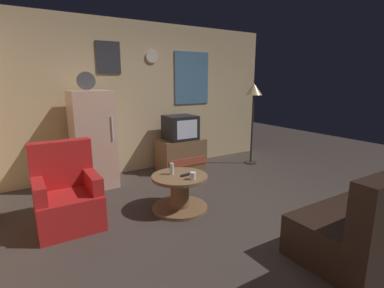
% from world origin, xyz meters
% --- Properties ---
extents(ground_plane, '(12.00, 12.00, 0.00)m').
position_xyz_m(ground_plane, '(0.00, 0.00, 0.00)').
color(ground_plane, '#3D332D').
extents(wall_with_art, '(5.20, 0.12, 2.65)m').
position_xyz_m(wall_with_art, '(0.01, 2.45, 1.33)').
color(wall_with_art, '#D1B284').
rests_on(wall_with_art, ground_plane).
extents(fridge, '(0.60, 0.62, 1.77)m').
position_xyz_m(fridge, '(-1.13, 1.98, 0.75)').
color(fridge, beige).
rests_on(fridge, ground_plane).
extents(tv_stand, '(0.84, 0.53, 0.58)m').
position_xyz_m(tv_stand, '(0.45, 2.01, 0.29)').
color(tv_stand, brown).
rests_on(tv_stand, ground_plane).
extents(crt_tv, '(0.54, 0.51, 0.44)m').
position_xyz_m(crt_tv, '(0.45, 2.01, 0.80)').
color(crt_tv, black).
rests_on(crt_tv, tv_stand).
extents(standing_lamp, '(0.32, 0.32, 1.59)m').
position_xyz_m(standing_lamp, '(1.86, 1.62, 1.36)').
color(standing_lamp, '#332D28').
rests_on(standing_lamp, ground_plane).
extents(coffee_table, '(0.72, 0.72, 0.46)m').
position_xyz_m(coffee_table, '(-0.41, 0.52, 0.23)').
color(coffee_table, brown).
rests_on(coffee_table, ground_plane).
extents(wine_glass, '(0.05, 0.05, 0.15)m').
position_xyz_m(wine_glass, '(-0.47, 0.61, 0.53)').
color(wine_glass, silver).
rests_on(wine_glass, coffee_table).
extents(mug_ceramic_white, '(0.08, 0.08, 0.09)m').
position_xyz_m(mug_ceramic_white, '(-0.34, 0.30, 0.50)').
color(mug_ceramic_white, silver).
rests_on(mug_ceramic_white, coffee_table).
extents(remote_control, '(0.15, 0.06, 0.02)m').
position_xyz_m(remote_control, '(-0.34, 0.47, 0.47)').
color(remote_control, black).
rests_on(remote_control, coffee_table).
extents(armchair, '(0.68, 0.68, 0.96)m').
position_xyz_m(armchair, '(-1.71, 0.85, 0.34)').
color(armchair, red).
rests_on(armchair, ground_plane).
extents(couch, '(1.70, 0.80, 0.92)m').
position_xyz_m(couch, '(0.79, -1.32, 0.31)').
color(couch, black).
rests_on(couch, ground_plane).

